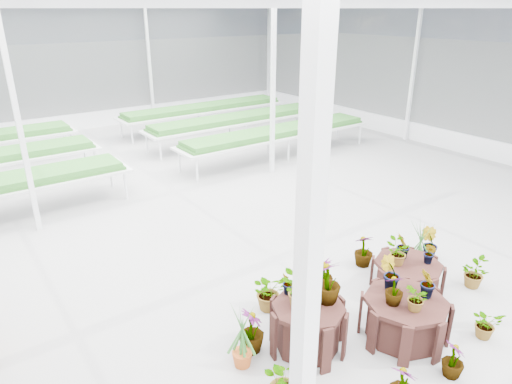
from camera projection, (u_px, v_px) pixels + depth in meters
ground_plane at (276, 268)px, 7.94m from camera, size 24.00×24.00×0.00m
greenhouse_shell at (278, 143)px, 7.10m from camera, size 18.00×24.00×4.50m
steel_frame at (278, 143)px, 7.10m from camera, size 18.00×24.00×4.50m
nursery_benches at (123, 149)px, 13.20m from camera, size 16.00×7.00×0.84m
plinth_tall at (308, 327)px, 5.95m from camera, size 1.18×1.18×0.67m
plinth_mid at (404, 319)px, 6.16m from camera, size 1.25×1.25×0.61m
plinth_low at (407, 276)px, 7.25m from camera, size 1.25×1.25×0.49m
nursery_plants at (355, 293)px, 6.41m from camera, size 4.58×2.82×1.26m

